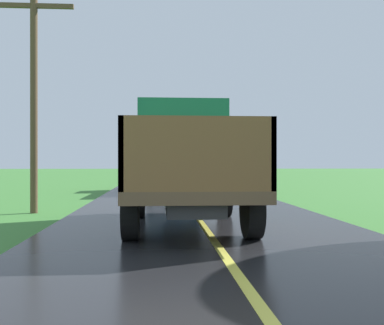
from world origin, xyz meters
TOP-DOWN VIEW (x-y plane):
  - banana_truck_near at (-0.33, 12.25)m, footprint 2.38×5.82m
  - banana_truck_far at (-0.31, 24.29)m, footprint 2.38×5.81m
  - utility_pole_roadside at (-4.37, 14.87)m, footprint 2.16×0.20m

SIDE VIEW (x-z plane):
  - banana_truck_far at x=-0.31m, z-range 0.06..2.86m
  - banana_truck_near at x=-0.33m, z-range 0.07..2.87m
  - utility_pole_roadside at x=-4.37m, z-range 0.30..6.43m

